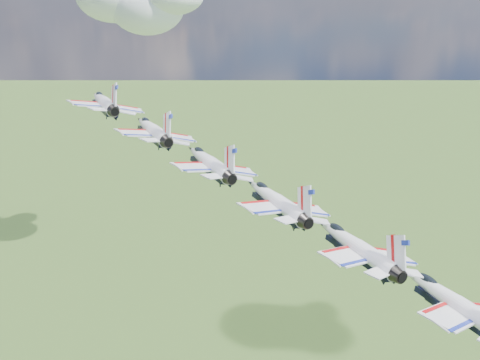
{
  "coord_description": "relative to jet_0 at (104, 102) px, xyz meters",
  "views": [
    {
      "loc": [
        10.74,
        -84.72,
        166.35
      ],
      "look_at": [
        19.51,
        -16.36,
        141.27
      ],
      "focal_mm": 40.0,
      "sensor_mm": 36.0,
      "label": 1
    }
  ],
  "objects": [
    {
      "name": "jet_2",
      "position": [
        16.14,
        -17.76,
        -5.46
      ],
      "size": [
        16.98,
        20.02,
        7.37
      ],
      "primitive_type": null,
      "rotation": [
        0.0,
        0.21,
        0.31
      ],
      "color": "white"
    },
    {
      "name": "jet_3",
      "position": [
        24.21,
        -26.63,
        -8.19
      ],
      "size": [
        16.98,
        20.02,
        7.37
      ],
      "primitive_type": null,
      "rotation": [
        0.0,
        0.21,
        0.31
      ],
      "color": "white"
    },
    {
      "name": "jet_5",
      "position": [
        40.36,
        -44.39,
        -13.65
      ],
      "size": [
        16.98,
        20.02,
        7.37
      ],
      "primitive_type": null,
      "rotation": [
        0.0,
        0.21,
        0.31
      ],
      "color": "white"
    },
    {
      "name": "jet_0",
      "position": [
        0.0,
        0.0,
        0.0
      ],
      "size": [
        16.98,
        20.02,
        7.37
      ],
      "primitive_type": null,
      "rotation": [
        0.0,
        0.21,
        0.31
      ],
      "color": "white"
    },
    {
      "name": "jet_4",
      "position": [
        32.29,
        -35.51,
        -10.92
      ],
      "size": [
        16.98,
        20.02,
        7.37
      ],
      "primitive_type": null,
      "rotation": [
        0.0,
        0.21,
        0.31
      ],
      "color": "white"
    },
    {
      "name": "jet_1",
      "position": [
        8.07,
        -8.88,
        -2.73
      ],
      "size": [
        16.98,
        20.02,
        7.37
      ],
      "primitive_type": null,
      "rotation": [
        0.0,
        0.21,
        0.31
      ],
      "color": "silver"
    }
  ]
}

